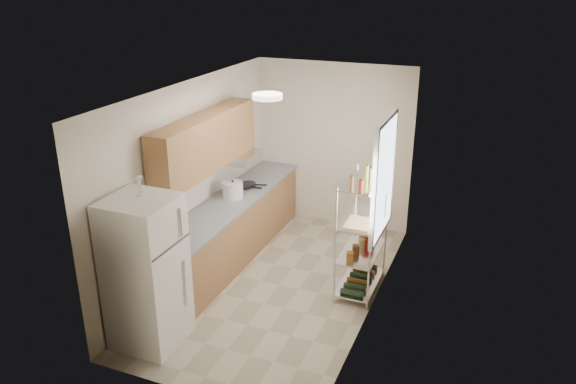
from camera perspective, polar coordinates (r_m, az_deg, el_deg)
name	(u,v)px	position (r m, az deg, el deg)	size (l,w,h in m)	color
room	(279,193)	(6.93, -0.96, -0.15)	(2.52, 4.42, 2.62)	#B7AB95
counter_run	(231,229)	(7.99, -5.79, -3.79)	(0.63, 3.51, 0.90)	#A06E44
upper_cabinets	(206,143)	(7.30, -8.36, 5.00)	(0.33, 2.20, 0.72)	#A06E44
range_hood	(239,156)	(8.06, -5.04, 3.63)	(0.50, 0.60, 0.12)	#B7BABC
window	(384,178)	(6.81, 9.73, 1.39)	(0.06, 1.00, 1.46)	white
bakers_rack	(363,211)	(6.97, 7.64, -1.92)	(0.45, 0.90, 1.73)	silver
ceiling_dome	(267,96)	(6.29, -2.11, 9.69)	(0.34, 0.34, 0.06)	white
refrigerator	(146,272)	(6.26, -14.24, -7.93)	(0.70, 0.70, 1.70)	white
wine_glass_a	(139,187)	(5.94, -14.95, 0.48)	(0.07, 0.07, 0.19)	silver
wine_glass_b	(140,184)	(6.05, -14.77, 0.78)	(0.06, 0.06, 0.17)	silver
rice_cooker	(233,190)	(7.86, -5.63, 0.22)	(0.28, 0.28, 0.23)	white
frying_pan_large	(243,186)	(8.26, -4.61, 0.66)	(0.27, 0.27, 0.05)	black
frying_pan_small	(248,184)	(8.30, -4.06, 0.77)	(0.22, 0.22, 0.05)	black
cutting_board	(359,224)	(6.82, 7.26, -3.21)	(0.31, 0.40, 0.03)	tan
espresso_machine	(379,201)	(7.14, 9.20, -0.93)	(0.17, 0.26, 0.31)	black
storage_bag	(369,239)	(7.33, 8.23, -4.70)	(0.11, 0.15, 0.17)	#AE2015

